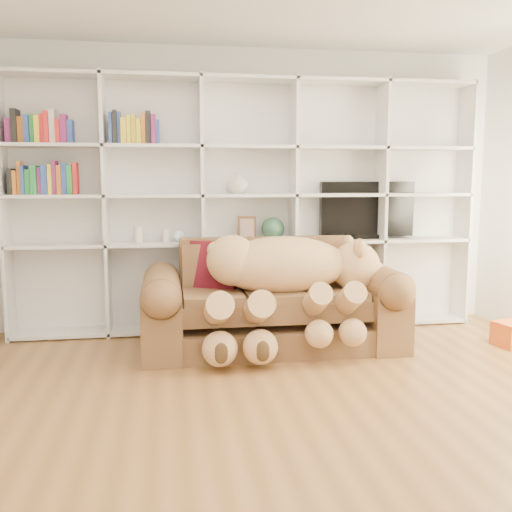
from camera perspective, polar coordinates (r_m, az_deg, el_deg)
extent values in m
plane|color=brown|center=(3.49, 4.84, -16.88)|extent=(5.00, 5.00, 0.00)
cube|color=white|center=(5.64, -1.08, 6.67)|extent=(5.00, 0.02, 2.70)
cube|color=silver|center=(5.61, -1.02, 5.13)|extent=(4.40, 0.03, 2.40)
cube|color=silver|center=(5.58, -23.84, 4.46)|extent=(0.03, 0.35, 2.40)
cube|color=silver|center=(5.42, -14.79, 4.79)|extent=(0.03, 0.35, 2.40)
cube|color=silver|center=(5.40, -5.43, 5.00)|extent=(0.03, 0.35, 2.40)
cube|color=silver|center=(5.53, 3.74, 5.08)|extent=(0.03, 0.35, 2.40)
cube|color=silver|center=(5.79, 12.31, 5.03)|extent=(0.03, 0.35, 2.40)
cube|color=silver|center=(6.16, 20.00, 4.90)|extent=(0.03, 0.35, 2.40)
cube|color=silver|center=(5.63, -0.77, -6.93)|extent=(4.40, 0.35, 0.03)
cube|color=silver|center=(5.48, -0.79, 1.39)|extent=(4.40, 0.35, 0.03)
cube|color=silver|center=(5.45, -0.79, 6.11)|extent=(4.40, 0.35, 0.03)
cube|color=silver|center=(5.45, -0.80, 10.84)|extent=(4.40, 0.35, 0.03)
cube|color=silver|center=(5.52, -0.82, 17.28)|extent=(4.40, 0.35, 0.03)
cube|color=brown|center=(4.99, 1.65, -7.92)|extent=(2.10, 0.85, 0.22)
cube|color=brown|center=(4.89, 1.70, -4.25)|extent=(1.56, 0.70, 0.30)
cube|color=brown|center=(5.23, 0.92, -1.12)|extent=(1.56, 0.20, 0.55)
cube|color=brown|center=(4.86, -9.36, -6.41)|extent=(0.32, 0.95, 0.55)
cube|color=brown|center=(5.19, 11.94, -5.56)|extent=(0.32, 0.95, 0.55)
cylinder|color=brown|center=(4.80, -9.43, -3.23)|extent=(0.32, 0.90, 0.32)
cylinder|color=brown|center=(5.14, 12.03, -2.58)|extent=(0.32, 0.90, 0.32)
ellipsoid|color=tan|center=(4.82, 2.67, -0.90)|extent=(1.13, 0.54, 0.49)
sphere|color=tan|center=(4.75, -2.40, -0.44)|extent=(0.43, 0.43, 0.43)
sphere|color=tan|center=(4.99, 9.90, -1.04)|extent=(0.43, 0.43, 0.43)
sphere|color=#D9B28F|center=(5.06, 11.66, -1.65)|extent=(0.21, 0.21, 0.21)
sphere|color=#3D2A16|center=(5.09, 12.53, -1.73)|extent=(0.07, 0.07, 0.07)
ellipsoid|color=tan|center=(4.82, 10.31, 0.74)|extent=(0.10, 0.17, 0.17)
ellipsoid|color=tan|center=(5.11, 9.20, 1.15)|extent=(0.10, 0.17, 0.17)
sphere|color=tan|center=(4.72, -4.05, 0.58)|extent=(0.15, 0.15, 0.15)
cylinder|color=tan|center=(4.60, 5.85, -4.68)|extent=(0.18, 0.52, 0.38)
cylinder|color=tan|center=(4.67, 9.09, -4.53)|extent=(0.18, 0.52, 0.38)
cylinder|color=tan|center=(4.48, -3.88, -5.51)|extent=(0.21, 0.60, 0.44)
cylinder|color=tan|center=(4.51, 0.07, -5.38)|extent=(0.21, 0.60, 0.44)
sphere|color=tan|center=(4.50, 6.35, -7.79)|extent=(0.22, 0.22, 0.22)
sphere|color=tan|center=(4.57, 9.68, -7.58)|extent=(0.22, 0.22, 0.22)
sphere|color=tan|center=(4.38, -3.66, -9.22)|extent=(0.27, 0.27, 0.27)
sphere|color=tan|center=(4.42, 0.41, -9.06)|extent=(0.27, 0.27, 0.27)
cube|color=#5D101C|center=(4.99, -4.22, -1.11)|extent=(0.50, 0.41, 0.46)
cube|color=#D1581B|center=(5.50, 24.20, -7.14)|extent=(0.31, 0.30, 0.21)
cube|color=black|center=(5.79, 11.02, 4.63)|extent=(0.95, 0.08, 0.54)
cube|color=black|center=(5.81, 10.95, 1.97)|extent=(0.32, 0.18, 0.04)
cube|color=brown|center=(5.46, -0.93, 2.83)|extent=(0.18, 0.04, 0.22)
sphere|color=#2B553B|center=(5.50, 1.69, 2.74)|extent=(0.22, 0.22, 0.22)
cylinder|color=silver|center=(5.42, -11.64, 2.14)|extent=(0.09, 0.09, 0.15)
cylinder|color=silver|center=(5.41, -8.98, 2.04)|extent=(0.09, 0.09, 0.12)
sphere|color=white|center=(5.42, -7.71, 2.03)|extent=(0.11, 0.11, 0.11)
imported|color=beige|center=(5.43, -1.85, 7.36)|extent=(0.26, 0.26, 0.21)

